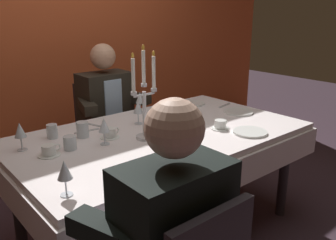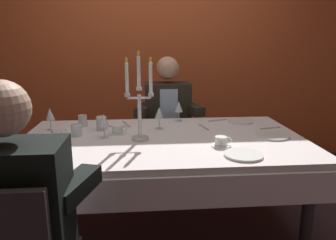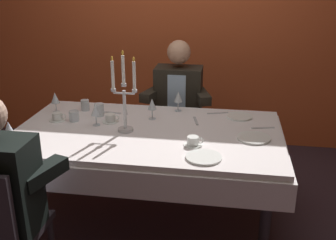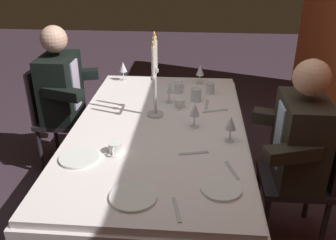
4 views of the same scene
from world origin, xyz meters
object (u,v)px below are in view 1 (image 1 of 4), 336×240
at_px(dinner_plate_0, 238,112).
at_px(wine_glass_0, 104,126).
at_px(wine_glass_3, 138,108).
at_px(water_tumbler_1, 83,129).
at_px(water_tumbler_2, 70,143).
at_px(water_tumbler_0, 52,131).
at_px(seated_diner_0, 175,231).
at_px(candelabra, 144,102).
at_px(wine_glass_1, 140,98).
at_px(coffee_cup_2, 110,133).
at_px(wine_glass_4, 20,131).
at_px(coffee_cup_0, 49,151).
at_px(seated_diner_1, 105,103).
at_px(dinner_plate_2, 193,103).
at_px(dinner_plate_1, 250,132).
at_px(coffee_cup_1, 220,125).
at_px(dining_table, 160,149).
at_px(wine_glass_2, 65,171).

distance_m(dinner_plate_0, wine_glass_0, 1.15).
xyz_separation_m(wine_glass_3, water_tumbler_1, (-0.42, 0.01, -0.07)).
bearing_deg(water_tumbler_2, water_tumbler_0, 90.15).
distance_m(water_tumbler_0, seated_diner_0, 1.23).
bearing_deg(water_tumbler_0, candelabra, -41.17).
bearing_deg(candelabra, wine_glass_1, 57.05).
bearing_deg(coffee_cup_2, wine_glass_1, 34.60).
bearing_deg(wine_glass_4, coffee_cup_0, -63.81).
xyz_separation_m(water_tumbler_1, seated_diner_0, (-0.21, -1.12, -0.05)).
xyz_separation_m(wine_glass_3, seated_diner_1, (0.12, 0.65, -0.12)).
distance_m(dinner_plate_2, seated_diner_0, 1.81).
relative_size(dinner_plate_1, coffee_cup_0, 1.69).
relative_size(candelabra, water_tumbler_1, 5.83).
height_order(water_tumbler_0, coffee_cup_2, water_tumbler_0).
relative_size(wine_glass_4, seated_diner_0, 0.13).
xyz_separation_m(dinner_plate_1, water_tumbler_2, (-1.02, 0.49, 0.03)).
distance_m(coffee_cup_1, coffee_cup_2, 0.74).
height_order(dinner_plate_0, coffee_cup_0, coffee_cup_0).
bearing_deg(dining_table, candelabra, -166.74).
xyz_separation_m(dinner_plate_1, water_tumbler_1, (-0.87, 0.63, 0.04)).
xyz_separation_m(dinner_plate_1, wine_glass_4, (-1.24, 0.66, 0.11)).
height_order(dinner_plate_0, water_tumbler_1, water_tumbler_1).
bearing_deg(coffee_cup_2, seated_diner_1, 61.40).
height_order(dinner_plate_1, water_tumbler_0, water_tumbler_0).
bearing_deg(seated_diner_1, dining_table, -96.86).
bearing_deg(candelabra, coffee_cup_2, 134.64).
xyz_separation_m(dining_table, wine_glass_0, (-0.39, 0.04, 0.24)).
bearing_deg(dinner_plate_2, coffee_cup_2, -165.39).
distance_m(candelabra, wine_glass_4, 0.73).
bearing_deg(water_tumbler_2, dinner_plate_2, 12.54).
bearing_deg(coffee_cup_0, seated_diner_1, 44.04).
bearing_deg(wine_glass_3, candelabra, -117.86).
height_order(water_tumbler_1, seated_diner_1, seated_diner_1).
bearing_deg(dinner_plate_0, coffee_cup_2, 171.25).
bearing_deg(wine_glass_3, wine_glass_2, -143.20).
bearing_deg(water_tumbler_0, wine_glass_4, -159.72).
bearing_deg(water_tumbler_1, wine_glass_1, 19.28).
bearing_deg(dinner_plate_2, seated_diner_1, 136.80).
distance_m(dining_table, candelabra, 0.39).
bearing_deg(seated_diner_1, wine_glass_0, -120.58).
relative_size(dining_table, coffee_cup_1, 14.70).
bearing_deg(water_tumbler_0, dining_table, -30.40).
distance_m(wine_glass_1, water_tumbler_0, 0.76).
xyz_separation_m(dinner_plate_1, coffee_cup_0, (-1.15, 0.48, 0.02)).
bearing_deg(water_tumbler_0, water_tumbler_2, -89.85).
height_order(water_tumbler_0, coffee_cup_1, water_tumbler_0).
xyz_separation_m(wine_glass_4, coffee_cup_0, (0.09, -0.18, -0.09)).
xyz_separation_m(wine_glass_4, water_tumbler_2, (0.22, -0.17, -0.07)).
xyz_separation_m(dinner_plate_2, coffee_cup_2, (-0.96, -0.25, 0.02)).
relative_size(dining_table, water_tumbler_1, 19.58).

